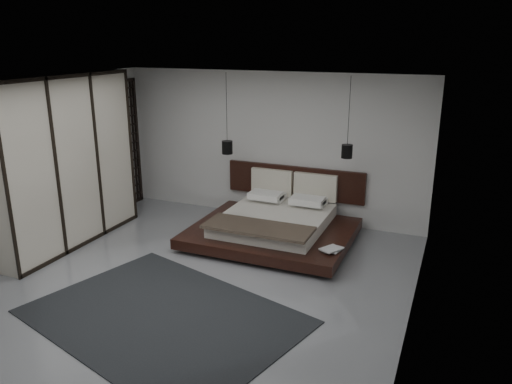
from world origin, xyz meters
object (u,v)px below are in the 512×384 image
at_px(lattice_screen, 125,145).
at_px(pendant_left, 227,147).
at_px(rug, 163,317).
at_px(pendant_right, 347,151).
at_px(wardrobe, 62,162).
at_px(bed, 275,223).

distance_m(lattice_screen, pendant_left, 2.38).
relative_size(lattice_screen, rug, 0.79).
relative_size(pendant_right, wardrobe, 0.46).
xyz_separation_m(bed, pendant_left, (-1.10, 0.41, 1.18)).
xyz_separation_m(lattice_screen, pendant_left, (2.37, -0.12, 0.16)).
bearing_deg(lattice_screen, pendant_right, -1.56).
xyz_separation_m(pendant_left, wardrobe, (-2.12, -1.89, -0.05)).
xyz_separation_m(lattice_screen, rug, (3.08, -3.51, -1.29)).
height_order(lattice_screen, pendant_right, pendant_right).
distance_m(pendant_left, wardrobe, 2.84).
bearing_deg(bed, pendant_right, 20.58).
bearing_deg(rug, pendant_left, 101.90).
height_order(pendant_right, rug, pendant_right).
relative_size(bed, wardrobe, 0.93).
distance_m(bed, rug, 3.01).
bearing_deg(pendant_left, pendant_right, 0.00).
height_order(bed, pendant_right, pendant_right).
distance_m(pendant_right, rug, 4.02).
height_order(pendant_right, wardrobe, wardrobe).
bearing_deg(pendant_right, wardrobe, -156.43).
height_order(pendant_left, pendant_right, same).
relative_size(bed, pendant_left, 1.84).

